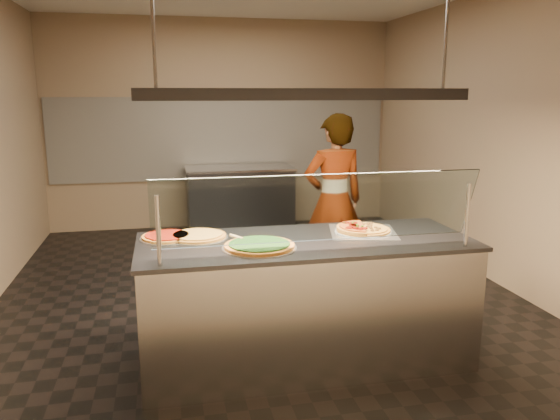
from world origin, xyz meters
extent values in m
cube|color=black|center=(0.00, 0.00, -0.01)|extent=(5.00, 6.00, 0.02)
cube|color=#957960|center=(0.00, 3.01, 1.50)|extent=(5.00, 0.02, 3.00)
cube|color=#957960|center=(0.00, -3.01, 1.50)|extent=(5.00, 0.02, 3.00)
cube|color=#957960|center=(2.51, 0.00, 1.50)|extent=(0.02, 6.00, 3.00)
cube|color=silver|center=(0.00, 2.98, 1.30)|extent=(4.90, 0.02, 1.20)
cube|color=#B7B7BC|center=(0.10, -1.42, 0.45)|extent=(2.34, 0.90, 0.90)
cube|color=#36363B|center=(0.10, -1.42, 0.92)|extent=(2.38, 0.94, 0.03)
cylinder|color=#B7B7BC|center=(-0.92, -1.82, 1.15)|extent=(0.03, 0.03, 0.44)
cylinder|color=#B7B7BC|center=(1.12, -1.82, 1.15)|extent=(0.03, 0.03, 0.44)
cube|color=white|center=(0.10, -1.76, 1.23)|extent=(2.14, 0.18, 0.47)
cube|color=silver|center=(0.58, -1.30, 0.93)|extent=(0.58, 0.58, 0.01)
cylinder|color=silver|center=(0.58, -1.30, 0.94)|extent=(0.43, 0.43, 0.01)
cylinder|color=#560A03|center=(0.54, -1.21, 0.99)|extent=(0.06, 0.06, 0.01)
cylinder|color=#560A03|center=(0.48, -1.19, 0.99)|extent=(0.06, 0.06, 0.01)
cylinder|color=#560A03|center=(0.51, -1.25, 0.99)|extent=(0.06, 0.06, 0.01)
cylinder|color=#560A03|center=(0.50, -1.28, 0.99)|extent=(0.06, 0.06, 0.01)
cylinder|color=#560A03|center=(0.52, -1.30, 0.99)|extent=(0.06, 0.06, 0.01)
cylinder|color=#560A03|center=(0.50, -1.31, 0.99)|extent=(0.06, 0.06, 0.01)
cylinder|color=#560A03|center=(0.45, -1.35, 0.99)|extent=(0.06, 0.06, 0.01)
cylinder|color=#560A03|center=(0.49, -1.38, 0.99)|extent=(0.06, 0.06, 0.01)
cylinder|color=#560A03|center=(0.51, -1.41, 0.99)|extent=(0.06, 0.06, 0.01)
cylinder|color=#560A03|center=(0.55, -1.39, 0.99)|extent=(0.06, 0.06, 0.01)
cube|color=#19590F|center=(0.55, -1.19, 0.99)|extent=(0.02, 0.02, 0.01)
cube|color=#19590F|center=(0.52, -1.23, 0.99)|extent=(0.01, 0.02, 0.01)
cube|color=#19590F|center=(0.46, -1.20, 0.99)|extent=(0.02, 0.01, 0.01)
cube|color=#19590F|center=(0.53, -1.29, 0.99)|extent=(0.02, 0.02, 0.01)
cube|color=#19590F|center=(0.53, -1.30, 0.99)|extent=(0.02, 0.02, 0.01)
cube|color=#19590F|center=(0.51, -1.34, 0.99)|extent=(0.02, 0.01, 0.01)
cube|color=#19590F|center=(0.56, -1.33, 0.99)|extent=(0.02, 0.02, 0.01)
sphere|color=#513014|center=(0.61, -1.41, 0.97)|extent=(0.03, 0.03, 0.03)
sphere|color=#513014|center=(0.65, -1.41, 0.97)|extent=(0.03, 0.03, 0.03)
sphere|color=#513014|center=(0.62, -1.34, 0.97)|extent=(0.03, 0.03, 0.03)
sphere|color=#513014|center=(0.68, -1.37, 0.97)|extent=(0.03, 0.03, 0.03)
sphere|color=#513014|center=(0.66, -1.33, 0.97)|extent=(0.03, 0.03, 0.03)
sphere|color=#513014|center=(0.63, -1.30, 0.97)|extent=(0.03, 0.03, 0.03)
sphere|color=#513014|center=(0.62, -1.29, 0.97)|extent=(0.03, 0.03, 0.03)
sphere|color=#513014|center=(0.65, -1.26, 0.97)|extent=(0.03, 0.03, 0.03)
sphere|color=#513014|center=(0.68, -1.20, 0.97)|extent=(0.03, 0.03, 0.03)
sphere|color=#513014|center=(0.65, -1.21, 0.97)|extent=(0.03, 0.03, 0.03)
sphere|color=#513014|center=(0.62, -1.20, 0.97)|extent=(0.03, 0.03, 0.03)
cylinder|color=silver|center=(-0.26, -1.56, 0.93)|extent=(0.51, 0.51, 0.01)
cylinder|color=#A06022|center=(-0.26, -1.56, 0.95)|extent=(0.48, 0.48, 0.02)
cylinder|color=#103613|center=(-0.26, -1.56, 0.96)|extent=(0.42, 0.42, 0.01)
cylinder|color=silver|center=(-0.65, -1.19, 0.93)|extent=(0.44, 0.44, 0.01)
cylinder|color=#A06022|center=(-0.65, -1.19, 0.94)|extent=(0.41, 0.41, 0.02)
cylinder|color=tan|center=(-0.65, -1.19, 0.96)|extent=(0.36, 0.36, 0.01)
cylinder|color=silver|center=(-0.87, -1.17, 0.93)|extent=(0.39, 0.39, 0.01)
cylinder|color=#A06022|center=(-0.87, -1.17, 0.94)|extent=(0.36, 0.36, 0.02)
cylinder|color=#890608|center=(-0.87, -1.17, 0.96)|extent=(0.31, 0.31, 0.01)
cube|color=#B7B7BC|center=(-0.26, -1.40, 0.96)|extent=(0.17, 0.16, 0.00)
cylinder|color=tan|center=(-0.39, -1.35, 0.96)|extent=(0.09, 0.13, 0.02)
cube|color=#36363B|center=(0.18, 2.55, 0.45)|extent=(1.47, 0.70, 0.90)
cube|color=#B7B7BC|center=(0.18, 2.55, 0.92)|extent=(1.51, 0.74, 0.03)
imported|color=#2C2A36|center=(0.81, 0.16, 0.88)|extent=(0.68, 0.48, 1.76)
cube|color=#36363B|center=(0.10, -1.42, 1.95)|extent=(2.30, 0.18, 0.08)
cylinder|color=#B7B7BC|center=(-0.90, -1.42, 2.50)|extent=(0.02, 0.02, 1.01)
cylinder|color=#B7B7BC|center=(1.10, -1.42, 2.50)|extent=(0.02, 0.02, 1.01)
camera|label=1|loc=(-0.87, -5.07, 1.96)|focal=35.00mm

